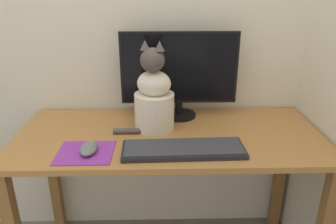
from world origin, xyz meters
TOP-DOWN VIEW (x-y plane):
  - wall_back at (0.00, 0.32)m, footprint 7.00×0.04m
  - desk at (0.00, 0.00)m, footprint 1.33×0.58m
  - monitor at (0.05, 0.20)m, footprint 0.55×0.17m
  - keyboard at (0.05, -0.17)m, footprint 0.48×0.17m
  - mousepad_left at (-0.33, -0.17)m, footprint 0.22×0.19m
  - computer_mouse_left at (-0.31, -0.17)m, footprint 0.06×0.11m
  - cat at (-0.06, 0.05)m, footprint 0.29×0.22m

SIDE VIEW (x-z plane):
  - desk at x=0.00m, z-range 0.25..0.98m
  - mousepad_left at x=-0.33m, z-range 0.72..0.73m
  - keyboard at x=0.05m, z-range 0.72..0.75m
  - computer_mouse_left at x=-0.31m, z-range 0.73..0.76m
  - cat at x=-0.06m, z-range 0.67..1.07m
  - monitor at x=0.05m, z-range 0.74..1.15m
  - wall_back at x=0.00m, z-range 0.00..2.50m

